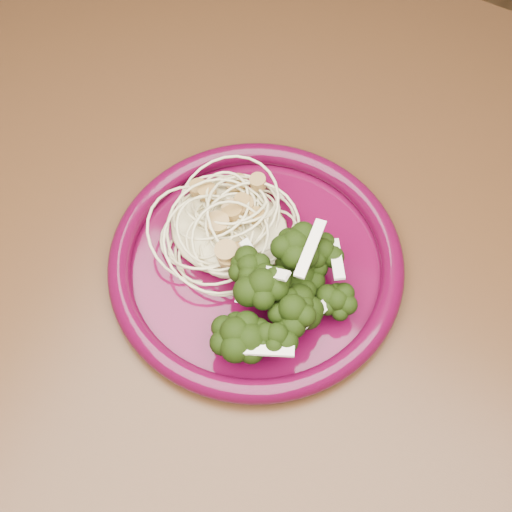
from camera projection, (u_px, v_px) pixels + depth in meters
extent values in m
plane|color=brown|center=(294.00, 481.00, 1.26)|extent=(3.50, 3.50, 0.00)
cube|color=#472814|center=(332.00, 289.00, 0.63)|extent=(1.20, 0.80, 0.04)
cylinder|color=#472814|center=(122.00, 98.00, 1.25)|extent=(0.06, 0.06, 0.71)
cylinder|color=#44051F|center=(256.00, 266.00, 0.62)|extent=(0.33, 0.33, 0.01)
torus|color=#44051F|center=(256.00, 261.00, 0.61)|extent=(0.34, 0.34, 0.02)
ellipsoid|color=beige|center=(229.00, 225.00, 0.62)|extent=(0.14, 0.13, 0.02)
ellipsoid|color=black|center=(291.00, 293.00, 0.58)|extent=(0.13, 0.16, 0.05)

